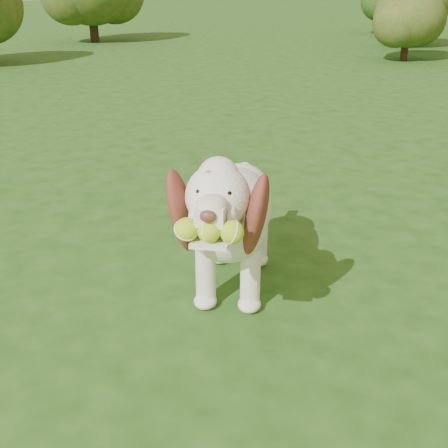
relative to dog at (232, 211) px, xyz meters
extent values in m
plane|color=#1D4413|center=(0.12, -0.08, -0.47)|extent=(80.00, 80.00, 0.00)
ellipsoid|color=white|center=(0.05, 0.11, -0.04)|extent=(0.66, 0.84, 0.40)
ellipsoid|color=white|center=(-0.07, -0.15, 0.00)|extent=(0.51, 0.51, 0.38)
ellipsoid|color=white|center=(0.16, 0.35, -0.05)|extent=(0.47, 0.47, 0.35)
cylinder|color=white|center=(-0.13, -0.28, 0.11)|extent=(0.31, 0.36, 0.30)
sphere|color=white|center=(-0.19, -0.41, 0.25)|extent=(0.36, 0.36, 0.27)
sphere|color=white|center=(-0.18, -0.39, 0.33)|extent=(0.23, 0.23, 0.18)
cube|color=white|center=(-0.25, -0.55, 0.25)|extent=(0.17, 0.19, 0.07)
ellipsoid|color=#592D28|center=(-0.29, -0.63, 0.26)|extent=(0.08, 0.06, 0.05)
cube|color=white|center=(-0.26, -0.57, 0.14)|extent=(0.20, 0.22, 0.02)
ellipsoid|color=brown|center=(-0.33, -0.34, 0.17)|extent=(0.24, 0.24, 0.42)
ellipsoid|color=brown|center=(-0.04, -0.47, 0.17)|extent=(0.20, 0.29, 0.42)
cylinder|color=white|center=(0.23, 0.49, -0.01)|extent=(0.14, 0.20, 0.15)
cylinder|color=white|center=(-0.16, -0.08, -0.30)|extent=(0.14, 0.14, 0.34)
cylinder|color=white|center=(0.05, -0.17, -0.30)|extent=(0.14, 0.14, 0.34)
cylinder|color=white|center=(0.05, 0.37, -0.30)|extent=(0.14, 0.14, 0.34)
cylinder|color=white|center=(0.25, 0.28, -0.30)|extent=(0.14, 0.14, 0.34)
sphere|color=#C1D61D|center=(-0.36, -0.57, 0.19)|extent=(0.12, 0.12, 0.09)
sphere|color=#C1D61D|center=(-0.28, -0.61, 0.19)|extent=(0.12, 0.12, 0.09)
sphere|color=#C1D61D|center=(-0.20, -0.65, 0.19)|extent=(0.12, 0.12, 0.09)
cylinder|color=#382314|center=(5.88, 7.51, -0.25)|extent=(0.14, 0.14, 0.45)
ellipsoid|color=#143E13|center=(5.88, 7.51, 0.35)|extent=(1.34, 1.34, 1.14)
cylinder|color=#382314|center=(8.58, 12.47, -0.18)|extent=(0.18, 0.18, 0.58)
cylinder|color=#382314|center=(7.22, 9.46, -0.20)|extent=(0.17, 0.17, 0.54)
ellipsoid|color=#143E13|center=(7.22, 9.46, 0.52)|extent=(1.62, 1.62, 1.37)
cylinder|color=#382314|center=(0.29, 12.66, -0.12)|extent=(0.22, 0.22, 0.70)
camera|label=1|loc=(-0.77, -2.49, 1.09)|focal=45.00mm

